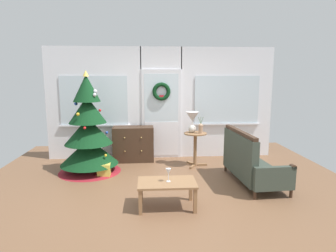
{
  "coord_description": "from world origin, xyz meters",
  "views": [
    {
      "loc": [
        -0.31,
        -4.69,
        1.89
      ],
      "look_at": [
        0.05,
        0.55,
        1.0
      ],
      "focal_mm": 31.42,
      "sensor_mm": 36.0,
      "label": 1
    }
  ],
  "objects_px": {
    "christmas_tree": "(89,136)",
    "dresser_cabinet": "(133,144)",
    "settee_sofa": "(249,163)",
    "coffee_table": "(167,185)",
    "flower_vase": "(201,128)",
    "table_lamp": "(192,119)",
    "gift_box": "(104,170)",
    "side_table": "(195,143)",
    "wine_glass": "(168,172)"
  },
  "relations": [
    {
      "from": "dresser_cabinet",
      "to": "table_lamp",
      "type": "distance_m",
      "value": 1.47
    },
    {
      "from": "dresser_cabinet",
      "to": "settee_sofa",
      "type": "height_order",
      "value": "settee_sofa"
    },
    {
      "from": "side_table",
      "to": "dresser_cabinet",
      "type": "bearing_deg",
      "value": 160.58
    },
    {
      "from": "wine_glass",
      "to": "gift_box",
      "type": "height_order",
      "value": "wine_glass"
    },
    {
      "from": "dresser_cabinet",
      "to": "settee_sofa",
      "type": "relative_size",
      "value": 0.58
    },
    {
      "from": "christmas_tree",
      "to": "side_table",
      "type": "relative_size",
      "value": 2.8
    },
    {
      "from": "christmas_tree",
      "to": "coffee_table",
      "type": "distance_m",
      "value": 2.28
    },
    {
      "from": "christmas_tree",
      "to": "gift_box",
      "type": "height_order",
      "value": "christmas_tree"
    },
    {
      "from": "dresser_cabinet",
      "to": "coffee_table",
      "type": "xyz_separation_m",
      "value": [
        0.6,
        -2.44,
        -0.06
      ]
    },
    {
      "from": "flower_vase",
      "to": "christmas_tree",
      "type": "bearing_deg",
      "value": -175.32
    },
    {
      "from": "side_table",
      "to": "gift_box",
      "type": "relative_size",
      "value": 2.98
    },
    {
      "from": "dresser_cabinet",
      "to": "flower_vase",
      "type": "relative_size",
      "value": 2.59
    },
    {
      "from": "table_lamp",
      "to": "gift_box",
      "type": "relative_size",
      "value": 1.83
    },
    {
      "from": "flower_vase",
      "to": "coffee_table",
      "type": "bearing_deg",
      "value": -113.42
    },
    {
      "from": "dresser_cabinet",
      "to": "table_lamp",
      "type": "xyz_separation_m",
      "value": [
        1.27,
        -0.43,
        0.61
      ]
    },
    {
      "from": "side_table",
      "to": "wine_glass",
      "type": "bearing_deg",
      "value": -109.72
    },
    {
      "from": "side_table",
      "to": "christmas_tree",
      "type": "bearing_deg",
      "value": -173.53
    },
    {
      "from": "table_lamp",
      "to": "flower_vase",
      "type": "xyz_separation_m",
      "value": [
        0.16,
        -0.1,
        -0.17
      ]
    },
    {
      "from": "wine_glass",
      "to": "settee_sofa",
      "type": "bearing_deg",
      "value": 30.48
    },
    {
      "from": "coffee_table",
      "to": "gift_box",
      "type": "xyz_separation_m",
      "value": [
        -1.12,
        1.45,
        -0.21
      ]
    },
    {
      "from": "side_table",
      "to": "wine_glass",
      "type": "height_order",
      "value": "side_table"
    },
    {
      "from": "wine_glass",
      "to": "flower_vase",
      "type": "bearing_deg",
      "value": 67.12
    },
    {
      "from": "dresser_cabinet",
      "to": "wine_glass",
      "type": "height_order",
      "value": "dresser_cabinet"
    },
    {
      "from": "table_lamp",
      "to": "coffee_table",
      "type": "xyz_separation_m",
      "value": [
        -0.67,
        -2.01,
        -0.67
      ]
    },
    {
      "from": "side_table",
      "to": "wine_glass",
      "type": "relative_size",
      "value": 3.67
    },
    {
      "from": "settee_sofa",
      "to": "table_lamp",
      "type": "height_order",
      "value": "table_lamp"
    },
    {
      "from": "table_lamp",
      "to": "flower_vase",
      "type": "height_order",
      "value": "table_lamp"
    },
    {
      "from": "dresser_cabinet",
      "to": "christmas_tree",
      "type": "bearing_deg",
      "value": -139.67
    },
    {
      "from": "side_table",
      "to": "gift_box",
      "type": "xyz_separation_m",
      "value": [
        -1.84,
        -0.53,
        -0.39
      ]
    },
    {
      "from": "gift_box",
      "to": "wine_glass",
      "type": "bearing_deg",
      "value": -51.79
    },
    {
      "from": "flower_vase",
      "to": "wine_glass",
      "type": "xyz_separation_m",
      "value": [
        -0.81,
        -1.91,
        -0.3
      ]
    },
    {
      "from": "flower_vase",
      "to": "coffee_table",
      "type": "distance_m",
      "value": 2.14
    },
    {
      "from": "side_table",
      "to": "gift_box",
      "type": "bearing_deg",
      "value": -164.08
    },
    {
      "from": "table_lamp",
      "to": "wine_glass",
      "type": "relative_size",
      "value": 2.26
    },
    {
      "from": "christmas_tree",
      "to": "dresser_cabinet",
      "type": "relative_size",
      "value": 2.21
    },
    {
      "from": "side_table",
      "to": "flower_vase",
      "type": "bearing_deg",
      "value": -30.96
    },
    {
      "from": "christmas_tree",
      "to": "flower_vase",
      "type": "relative_size",
      "value": 5.73
    },
    {
      "from": "coffee_table",
      "to": "wine_glass",
      "type": "xyz_separation_m",
      "value": [
        0.02,
        0.0,
        0.2
      ]
    },
    {
      "from": "side_table",
      "to": "coffee_table",
      "type": "distance_m",
      "value": 2.11
    },
    {
      "from": "coffee_table",
      "to": "table_lamp",
      "type": "bearing_deg",
      "value": 71.62
    },
    {
      "from": "table_lamp",
      "to": "wine_glass",
      "type": "distance_m",
      "value": 2.16
    },
    {
      "from": "table_lamp",
      "to": "coffee_table",
      "type": "bearing_deg",
      "value": -108.38
    },
    {
      "from": "dresser_cabinet",
      "to": "flower_vase",
      "type": "height_order",
      "value": "flower_vase"
    },
    {
      "from": "side_table",
      "to": "gift_box",
      "type": "height_order",
      "value": "side_table"
    },
    {
      "from": "side_table",
      "to": "wine_glass",
      "type": "distance_m",
      "value": 2.09
    },
    {
      "from": "settee_sofa",
      "to": "coffee_table",
      "type": "relative_size",
      "value": 1.87
    },
    {
      "from": "settee_sofa",
      "to": "gift_box",
      "type": "xyz_separation_m",
      "value": [
        -2.64,
        0.56,
        -0.26
      ]
    },
    {
      "from": "wine_glass",
      "to": "gift_box",
      "type": "relative_size",
      "value": 0.81
    },
    {
      "from": "christmas_tree",
      "to": "gift_box",
      "type": "xyz_separation_m",
      "value": [
        0.32,
        -0.28,
        -0.62
      ]
    },
    {
      "from": "flower_vase",
      "to": "gift_box",
      "type": "bearing_deg",
      "value": -166.52
    }
  ]
}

